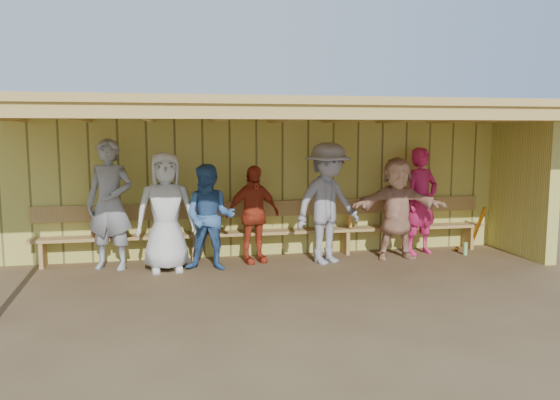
% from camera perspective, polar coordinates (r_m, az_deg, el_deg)
% --- Properties ---
extents(ground, '(90.00, 90.00, 0.00)m').
position_cam_1_polar(ground, '(8.19, 0.48, -7.61)').
color(ground, brown).
rests_on(ground, ground).
extents(player_a, '(0.84, 0.69, 1.99)m').
position_cam_1_polar(player_a, '(8.64, -17.35, -0.44)').
color(player_a, gray).
rests_on(player_a, ground).
extents(player_b, '(0.91, 0.63, 1.80)m').
position_cam_1_polar(player_b, '(8.31, -11.84, -1.21)').
color(player_b, silver).
rests_on(player_b, ground).
extents(player_c, '(0.92, 0.80, 1.61)m').
position_cam_1_polar(player_c, '(8.27, -7.34, -1.83)').
color(player_c, '#38639C').
rests_on(player_c, ground).
extents(player_d, '(0.98, 0.63, 1.56)m').
position_cam_1_polar(player_d, '(8.69, -2.85, -1.50)').
color(player_d, '#B9381D').
rests_on(player_d, ground).
extents(player_e, '(1.42, 1.17, 1.92)m').
position_cam_1_polar(player_e, '(8.65, 5.00, -0.36)').
color(player_e, gray).
rests_on(player_e, ground).
extents(player_f, '(1.62, 0.73, 1.68)m').
position_cam_1_polar(player_f, '(9.13, 12.12, -0.85)').
color(player_f, tan).
rests_on(player_f, ground).
extents(player_g, '(0.77, 0.62, 1.82)m').
position_cam_1_polar(player_g, '(9.59, 14.53, -0.12)').
color(player_g, '#D1215C').
rests_on(player_g, ground).
extents(dugout_structure, '(8.80, 3.20, 2.50)m').
position_cam_1_polar(dugout_structure, '(8.68, 2.09, 4.56)').
color(dugout_structure, '#C8BF55').
rests_on(dugout_structure, ground).
extents(bench, '(7.60, 0.34, 0.93)m').
position_cam_1_polar(bench, '(9.14, -0.94, -2.66)').
color(bench, tan).
rests_on(bench, ground).
extents(dugout_equipment, '(6.59, 0.62, 0.80)m').
position_cam_1_polar(dugout_equipment, '(8.90, -7.73, -3.25)').
color(dugout_equipment, orange).
rests_on(dugout_equipment, ground).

